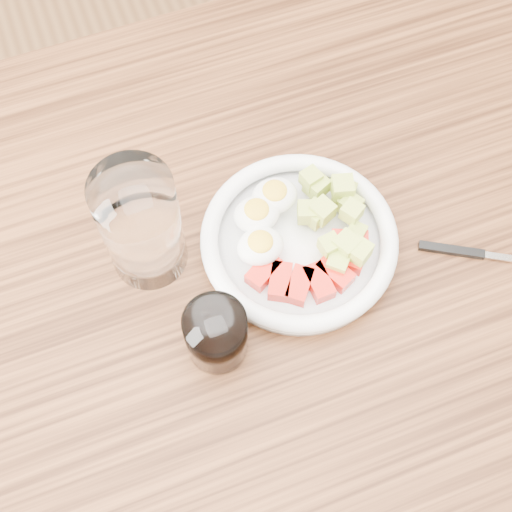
{
  "coord_description": "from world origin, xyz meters",
  "views": [
    {
      "loc": [
        -0.14,
        -0.34,
        1.58
      ],
      "look_at": [
        -0.01,
        0.01,
        0.8
      ],
      "focal_mm": 50.0,
      "sensor_mm": 36.0,
      "label": 1
    }
  ],
  "objects": [
    {
      "name": "bowl",
      "position": [
        0.05,
        0.02,
        0.79
      ],
      "size": [
        0.25,
        0.25,
        0.06
      ],
      "color": "white",
      "rests_on": "dining_table"
    },
    {
      "name": "dining_table",
      "position": [
        0.0,
        0.0,
        0.67
      ],
      "size": [
        1.5,
        0.9,
        0.77
      ],
      "color": "brown",
      "rests_on": "ground"
    },
    {
      "name": "water_glass",
      "position": [
        -0.13,
        0.07,
        0.85
      ],
      "size": [
        0.09,
        0.09,
        0.17
      ],
      "primitive_type": "cylinder",
      "color": "white",
      "rests_on": "dining_table"
    },
    {
      "name": "coffee_glass",
      "position": [
        -0.09,
        -0.07,
        0.81
      ],
      "size": [
        0.07,
        0.07,
        0.08
      ],
      "color": "white",
      "rests_on": "dining_table"
    },
    {
      "name": "fork",
      "position": [
        0.25,
        -0.07,
        0.77
      ],
      "size": [
        0.15,
        0.1,
        0.01
      ],
      "color": "black",
      "rests_on": "dining_table"
    },
    {
      "name": "ground",
      "position": [
        0.0,
        0.0,
        0.0
      ],
      "size": [
        4.0,
        4.0,
        0.0
      ],
      "primitive_type": "plane",
      "color": "brown",
      "rests_on": "ground"
    }
  ]
}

